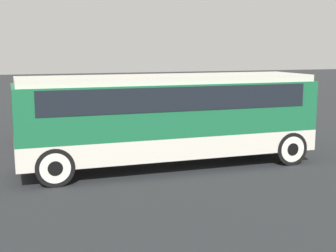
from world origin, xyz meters
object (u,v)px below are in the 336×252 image
object	(u,v)px
parked_car_mid	(94,113)
parked_car_far	(75,125)
tour_bus	(171,112)
parked_car_near	(220,119)

from	to	relation	value
parked_car_mid	parked_car_far	xyz separation A→B (m)	(-1.41, -3.28, -0.04)
tour_bus	parked_car_mid	xyz separation A→B (m)	(-0.97, 8.95, -1.14)
parked_car_mid	tour_bus	bearing A→B (deg)	-83.79
parked_car_near	parked_car_mid	world-z (taller)	parked_car_near
parked_car_mid	parked_car_far	world-z (taller)	parked_car_mid
parked_car_near	parked_car_far	bearing A→B (deg)	171.96
tour_bus	parked_car_near	size ratio (longest dim) A/B	2.03
tour_bus	parked_car_mid	world-z (taller)	tour_bus
parked_car_mid	parked_car_far	size ratio (longest dim) A/B	0.96
tour_bus	parked_car_near	xyz separation A→B (m)	(4.05, 4.76, -1.10)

